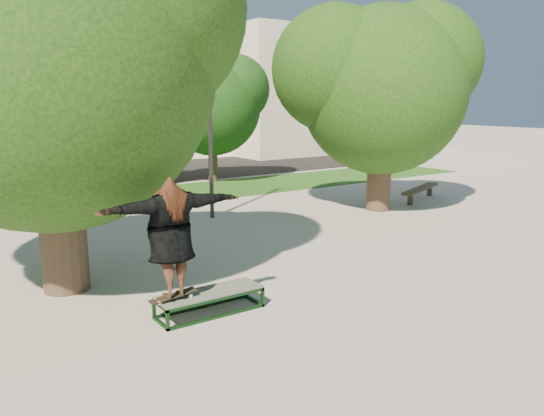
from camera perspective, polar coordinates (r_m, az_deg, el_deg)
ground at (r=11.57m, az=0.85°, el=-6.09°), size 120.00×120.00×0.00m
grass_strip at (r=20.22m, az=-12.43°, el=1.32°), size 30.00×4.00×0.02m
asphalt_strip at (r=26.04m, az=-19.87°, el=3.13°), size 40.00×8.00×0.01m
tree_left at (r=10.36m, az=-23.61°, el=15.71°), size 6.96×5.95×7.12m
tree_right at (r=17.24m, az=11.43°, el=13.28°), size 6.24×5.33×6.51m
bg_tree_mid at (r=21.75m, az=-20.71°, el=12.17°), size 5.76×4.92×6.24m
bg_tree_right at (r=23.23m, az=-6.75°, el=11.43°), size 5.04×4.31×5.43m
lamppost at (r=15.83m, az=-6.70°, el=10.19°), size 0.25×0.15×6.11m
side_building at (r=39.43m, az=3.96°, el=12.23°), size 15.00×10.00×8.00m
grind_box at (r=9.05m, az=-6.70°, el=-10.01°), size 1.80×0.60×0.38m
skater_rig at (r=8.41m, az=-10.83°, el=-3.10°), size 2.35×0.64×1.99m
bench at (r=19.58m, az=15.71°, el=1.91°), size 2.86×1.47×0.45m
car_grey at (r=26.03m, az=-24.51°, el=4.31°), size 3.07×5.33×1.40m
car_silver_b at (r=27.09m, az=-15.47°, el=5.27°), size 3.06×5.44×1.49m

